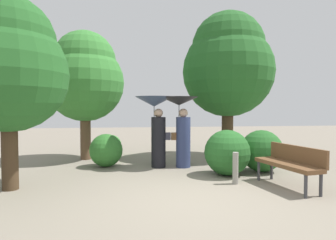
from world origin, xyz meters
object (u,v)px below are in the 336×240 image
at_px(tree_mid_left, 8,64).
at_px(path_marker_post, 235,168).
at_px(person_right, 181,120).
at_px(tree_near_right, 228,64).
at_px(tree_near_left, 85,76).
at_px(park_bench, 290,162).
at_px(person_left, 156,118).

height_order(tree_mid_left, path_marker_post, tree_mid_left).
xyz_separation_m(person_right, tree_near_right, (1.81, 1.41, 1.75)).
bearing_deg(tree_near_right, path_marker_post, -107.03).
relative_size(tree_near_left, tree_mid_left, 1.07).
relative_size(park_bench, tree_mid_left, 0.42).
bearing_deg(tree_mid_left, path_marker_post, -2.78).
bearing_deg(tree_near_left, person_left, -36.43).
xyz_separation_m(person_left, path_marker_post, (1.47, -1.97, -0.99)).
height_order(person_left, tree_near_left, tree_near_left).
xyz_separation_m(person_right, tree_near_left, (-2.73, 1.62, 1.31)).
bearing_deg(person_left, tree_near_right, -56.81).
height_order(tree_near_left, tree_mid_left, tree_near_left).
relative_size(person_left, path_marker_post, 2.86).
bearing_deg(park_bench, path_marker_post, -121.90).
height_order(park_bench, path_marker_post, park_bench).
xyz_separation_m(tree_near_left, path_marker_post, (3.53, -3.49, -2.26)).
distance_m(person_right, tree_near_right, 2.89).
bearing_deg(park_bench, tree_mid_left, -106.58).
relative_size(person_left, tree_near_right, 0.40).
xyz_separation_m(person_right, park_bench, (1.80, -2.27, -0.77)).
bearing_deg(person_right, park_bench, -136.42).
bearing_deg(park_bench, tree_near_left, -140.89).
distance_m(person_right, tree_mid_left, 4.21).
height_order(tree_near_right, tree_mid_left, tree_near_right).
xyz_separation_m(person_left, person_right, (0.66, -0.09, -0.04)).
bearing_deg(tree_mid_left, person_right, 24.21).
height_order(tree_near_left, path_marker_post, tree_near_left).
relative_size(person_right, tree_near_right, 0.40).
distance_m(person_left, path_marker_post, 2.65).
distance_m(tree_near_right, tree_mid_left, 6.33).
relative_size(person_left, tree_near_left, 0.48).
xyz_separation_m(person_left, park_bench, (2.46, -2.37, -0.81)).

